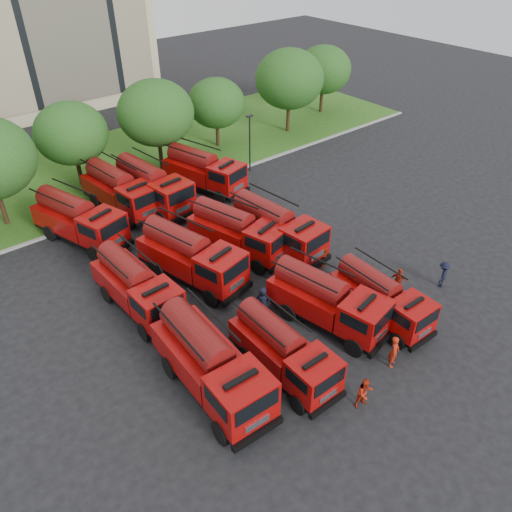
{
  "coord_description": "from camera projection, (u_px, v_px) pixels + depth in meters",
  "views": [
    {
      "loc": [
        -13.93,
        -15.2,
        19.78
      ],
      "look_at": [
        2.23,
        4.45,
        1.8
      ],
      "focal_mm": 35.0,
      "sensor_mm": 36.0,
      "label": 1
    }
  ],
  "objects": [
    {
      "name": "fire_truck_6",
      "position": [
        237.0,
        232.0,
        33.71
      ],
      "size": [
        4.23,
        7.67,
        3.31
      ],
      "rotation": [
        0.0,
        0.0,
        0.25
      ],
      "color": "black",
      "rests_on": "ground"
    },
    {
      "name": "firefighter_4",
      "position": [
        263.0,
        313.0,
        29.52
      ],
      "size": [
        1.05,
        1.07,
        1.85
      ],
      "primitive_type": "imported",
      "rotation": [
        0.0,
        0.0,
        2.3
      ],
      "color": "black",
      "rests_on": "ground"
    },
    {
      "name": "curb",
      "position": [
        127.0,
        209.0,
        39.47
      ],
      "size": [
        70.0,
        0.3,
        0.14
      ],
      "primitive_type": "cube",
      "color": "gray",
      "rests_on": "ground"
    },
    {
      "name": "fire_truck_4",
      "position": [
        136.0,
        286.0,
        28.99
      ],
      "size": [
        2.77,
        7.11,
        3.2
      ],
      "rotation": [
        0.0,
        0.0,
        0.03
      ],
      "color": "black",
      "rests_on": "ground"
    },
    {
      "name": "lamp_post_1",
      "position": [
        250.0,
        140.0,
        43.63
      ],
      "size": [
        0.6,
        0.25,
        5.11
      ],
      "color": "black",
      "rests_on": "ground"
    },
    {
      "name": "firefighter_0",
      "position": [
        391.0,
        364.0,
        26.2
      ],
      "size": [
        0.86,
        0.77,
        1.93
      ],
      "primitive_type": "imported",
      "rotation": [
        0.0,
        0.0,
        0.45
      ],
      "color": "#A11F0C",
      "rests_on": "ground"
    },
    {
      "name": "fire_truck_3",
      "position": [
        381.0,
        298.0,
        28.37
      ],
      "size": [
        2.55,
        6.46,
        2.9
      ],
      "rotation": [
        0.0,
        0.0,
        -0.04
      ],
      "color": "black",
      "rests_on": "ground"
    },
    {
      "name": "fire_truck_8",
      "position": [
        79.0,
        220.0,
        34.84
      ],
      "size": [
        4.62,
        8.02,
        3.46
      ],
      "rotation": [
        0.0,
        0.0,
        0.28
      ],
      "color": "black",
      "rests_on": "ground"
    },
    {
      "name": "ground",
      "position": [
        275.0,
        331.0,
        28.22
      ],
      "size": [
        140.0,
        140.0,
        0.0
      ],
      "primitive_type": "plane",
      "color": "black",
      "rests_on": "ground"
    },
    {
      "name": "tree_7",
      "position": [
        324.0,
        70.0,
        55.11
      ],
      "size": [
        6.05,
        6.05,
        7.39
      ],
      "color": "#382314",
      "rests_on": "ground"
    },
    {
      "name": "firefighter_5",
      "position": [
        323.0,
        265.0,
        33.37
      ],
      "size": [
        1.5,
        0.8,
        1.55
      ],
      "primitive_type": "imported",
      "rotation": [
        0.0,
        0.0,
        3.27
      ],
      "color": "#A11F0C",
      "rests_on": "ground"
    },
    {
      "name": "fire_truck_0",
      "position": [
        210.0,
        364.0,
        23.89
      ],
      "size": [
        3.17,
        7.86,
        3.52
      ],
      "rotation": [
        0.0,
        0.0,
        -0.05
      ],
      "color": "black",
      "rests_on": "ground"
    },
    {
      "name": "fire_truck_1",
      "position": [
        283.0,
        350.0,
        24.96
      ],
      "size": [
        2.52,
        6.62,
        2.99
      ],
      "rotation": [
        0.0,
        0.0,
        -0.02
      ],
      "color": "black",
      "rests_on": "ground"
    },
    {
      "name": "lawn",
      "position": [
        84.0,
        174.0,
        44.59
      ],
      "size": [
        70.0,
        16.0,
        0.12
      ],
      "primitive_type": "cube",
      "color": "#284E14",
      "rests_on": "ground"
    },
    {
      "name": "tree_6",
      "position": [
        289.0,
        79.0,
        49.83
      ],
      "size": [
        6.89,
        6.89,
        8.42
      ],
      "color": "#382314",
      "rests_on": "ground"
    },
    {
      "name": "fire_truck_11",
      "position": [
        204.0,
        171.0,
        41.36
      ],
      "size": [
        4.34,
        7.82,
        3.38
      ],
      "rotation": [
        0.0,
        0.0,
        0.26
      ],
      "color": "black",
      "rests_on": "ground"
    },
    {
      "name": "firefighter_1",
      "position": [
        363.0,
        405.0,
        24.08
      ],
      "size": [
        0.93,
        0.65,
        1.74
      ],
      "primitive_type": "imported",
      "rotation": [
        0.0,
        0.0,
        -0.24
      ],
      "color": "#A11F0C",
      "rests_on": "ground"
    },
    {
      "name": "tree_5",
      "position": [
        216.0,
        103.0,
        47.28
      ],
      "size": [
        5.46,
        5.46,
        6.68
      ],
      "color": "#382314",
      "rests_on": "ground"
    },
    {
      "name": "fire_truck_7",
      "position": [
        276.0,
        228.0,
        33.95
      ],
      "size": [
        3.33,
        7.77,
        3.44
      ],
      "rotation": [
        0.0,
        0.0,
        0.1
      ],
      "color": "black",
      "rests_on": "ground"
    },
    {
      "name": "tree_4",
      "position": [
        156.0,
        113.0,
        42.52
      ],
      "size": [
        6.55,
        6.55,
        8.01
      ],
      "color": "#382314",
      "rests_on": "ground"
    },
    {
      "name": "fire_truck_5",
      "position": [
        191.0,
        256.0,
        31.22
      ],
      "size": [
        4.21,
        8.0,
        3.47
      ],
      "rotation": [
        0.0,
        0.0,
        0.22
      ],
      "color": "black",
      "rests_on": "ground"
    },
    {
      "name": "firefighter_3",
      "position": [
        440.0,
        286.0,
        31.6
      ],
      "size": [
        1.3,
        0.98,
        1.79
      ],
      "primitive_type": "imported",
      "rotation": [
        0.0,
        0.0,
        3.52
      ],
      "color": "black",
      "rests_on": "ground"
    },
    {
      "name": "tree_3",
      "position": [
        71.0,
        133.0,
        40.14
      ],
      "size": [
        5.88,
        5.88,
        7.19
      ],
      "color": "#382314",
      "rests_on": "ground"
    },
    {
      "name": "fire_truck_2",
      "position": [
        327.0,
        301.0,
        27.89
      ],
      "size": [
        3.71,
        7.47,
        3.25
      ],
      "rotation": [
        0.0,
        0.0,
        0.18
      ],
      "color": "black",
      "rests_on": "ground"
    },
    {
      "name": "fire_truck_10",
      "position": [
        152.0,
        187.0,
        38.82
      ],
      "size": [
        3.53,
        8.09,
        3.57
      ],
      "rotation": [
        0.0,
        0.0,
        0.11
      ],
      "color": "black",
      "rests_on": "ground"
    },
    {
      "name": "fire_truck_9",
      "position": [
        120.0,
        190.0,
        38.42
      ],
      "size": [
        3.48,
        7.82,
        3.45
      ],
      "rotation": [
        0.0,
        0.0,
        0.12
      ],
      "color": "black",
      "rests_on": "ground"
    },
    {
      "name": "firefighter_2",
      "position": [
        396.0,
        291.0,
        31.16
      ],
      "size": [
        0.91,
        1.15,
        1.72
      ],
      "primitive_type": "imported",
      "rotation": [
        0.0,
        0.0,
        1.96
      ],
      "color": "#A11F0C",
      "rests_on": "ground"
    }
  ]
}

